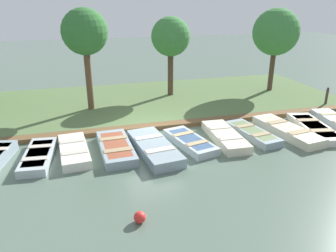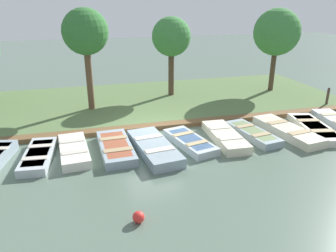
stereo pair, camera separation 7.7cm
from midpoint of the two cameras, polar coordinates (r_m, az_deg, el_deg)
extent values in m
plane|color=#566B5B|center=(14.69, -2.45, -1.50)|extent=(80.00, 80.00, 0.00)
cube|color=#567042|center=(19.29, -5.78, 4.32)|extent=(8.00, 24.00, 0.20)
cube|color=brown|center=(15.72, -3.41, 0.42)|extent=(1.46, 23.67, 0.20)
cube|color=#B2BCC1|center=(13.31, -21.46, -4.84)|extent=(2.92, 1.25, 0.31)
cube|color=teal|center=(13.25, -21.54, -4.28)|extent=(2.39, 0.99, 0.02)
cube|color=beige|center=(12.76, -22.00, -5.20)|extent=(0.37, 0.92, 0.03)
cube|color=beige|center=(13.72, -21.14, -3.23)|extent=(0.37, 0.92, 0.03)
cube|color=silver|center=(13.26, -15.91, -4.13)|extent=(2.96, 1.25, 0.35)
cube|color=#994C33|center=(13.20, -15.98, -3.51)|extent=(2.43, 0.98, 0.03)
cube|color=beige|center=(12.69, -15.79, -4.39)|extent=(0.36, 0.97, 0.03)
cube|color=beige|center=(13.69, -16.17, -2.50)|extent=(0.36, 0.97, 0.03)
cube|color=#8C9EA8|center=(13.17, -8.92, -3.76)|extent=(3.14, 1.30, 0.33)
cube|color=#994C33|center=(13.10, -8.95, -3.15)|extent=(2.57, 1.02, 0.03)
cube|color=tan|center=(12.56, -8.54, -4.10)|extent=(0.35, 1.10, 0.03)
cube|color=tan|center=(13.63, -9.35, -2.07)|extent=(0.35, 1.10, 0.03)
cube|color=#8C9EA8|center=(12.96, -2.29, -3.80)|extent=(3.57, 1.65, 0.39)
cube|color=#994C33|center=(12.88, -2.30, -3.07)|extent=(2.92, 1.30, 0.03)
cube|color=beige|center=(12.31, -1.26, -4.12)|extent=(0.48, 1.17, 0.03)
cube|color=beige|center=(13.44, -3.26, -1.90)|extent=(0.48, 1.17, 0.03)
cube|color=#B2BCC1|center=(13.60, 3.99, -2.77)|extent=(2.99, 1.65, 0.31)
cube|color=#4C709E|center=(13.54, 4.00, -2.22)|extent=(2.45, 1.31, 0.02)
cube|color=tan|center=(13.12, 5.24, -2.94)|extent=(0.49, 1.00, 0.03)
cube|color=tan|center=(13.95, 2.84, -1.35)|extent=(0.49, 1.00, 0.03)
cube|color=beige|center=(14.22, 10.06, -1.84)|extent=(3.22, 1.20, 0.36)
cube|color=beige|center=(14.15, 10.10, -1.23)|extent=(2.64, 0.94, 0.03)
cube|color=beige|center=(13.63, 11.06, -2.06)|extent=(0.36, 0.98, 0.03)
cube|color=beige|center=(14.66, 9.22, -0.25)|extent=(0.36, 0.98, 0.03)
cube|color=#8C9EA8|center=(14.85, 14.66, -1.29)|extent=(3.02, 1.39, 0.32)
cube|color=#6B7F51|center=(14.80, 14.71, -0.77)|extent=(2.47, 1.10, 0.03)
cube|color=tan|center=(14.40, 16.06, -1.42)|extent=(0.42, 0.92, 0.03)
cube|color=tan|center=(15.19, 13.45, 0.03)|extent=(0.42, 0.92, 0.03)
cube|color=beige|center=(15.53, 20.19, -0.82)|extent=(3.68, 1.57, 0.37)
cube|color=beige|center=(15.47, 20.26, -0.23)|extent=(3.01, 1.24, 0.03)
cube|color=tan|center=(15.02, 21.99, -1.00)|extent=(0.49, 1.04, 0.03)
cube|color=tan|center=(15.92, 18.66, 0.68)|extent=(0.49, 1.04, 0.03)
cube|color=silver|center=(16.39, 24.28, -0.41)|extent=(3.64, 1.75, 0.31)
cube|color=#4C709E|center=(16.34, 24.35, 0.06)|extent=(2.97, 1.39, 0.02)
cube|color=tan|center=(15.79, 25.45, -0.72)|extent=(0.54, 1.07, 0.03)
cube|color=tan|center=(16.88, 23.35, 0.95)|extent=(0.54, 1.07, 0.03)
cube|color=#B2BCC1|center=(17.63, 27.34, 0.66)|extent=(2.96, 1.40, 0.38)
cube|color=tan|center=(17.99, 26.53, 1.87)|extent=(0.42, 0.95, 0.03)
cylinder|color=#47382D|center=(20.28, 26.09, 4.34)|extent=(0.14, 0.14, 1.05)
sphere|color=#47382D|center=(20.15, 26.34, 5.83)|extent=(0.13, 0.13, 0.13)
sphere|color=red|center=(9.21, -4.90, -15.53)|extent=(0.33, 0.33, 0.33)
cylinder|color=brown|center=(17.61, -13.39, 7.87)|extent=(0.33, 0.33, 3.55)
sphere|color=#337033|center=(17.24, -14.09, 15.67)|extent=(2.29, 2.29, 2.29)
cylinder|color=#4C3828|center=(19.88, 0.67, 9.17)|extent=(0.34, 0.34, 3.04)
sphere|color=#3D7F3D|center=(19.55, 0.70, 15.32)|extent=(2.26, 2.26, 2.26)
cylinder|color=#4C3828|center=(21.98, 17.84, 9.33)|extent=(0.31, 0.31, 3.04)
sphere|color=#3D7F3D|center=(21.66, 18.54, 15.25)|extent=(2.81, 2.81, 2.81)
camera|label=1|loc=(0.04, -89.84, 0.06)|focal=35.00mm
camera|label=2|loc=(0.04, 90.16, -0.06)|focal=35.00mm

